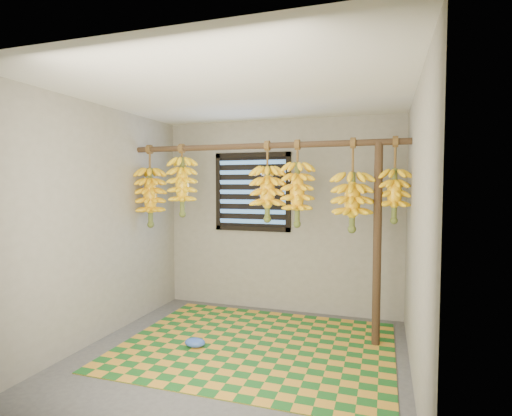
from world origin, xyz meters
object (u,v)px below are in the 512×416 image
at_px(support_post, 377,245).
at_px(woven_mat, 257,345).
at_px(banana_bunch_c, 267,194).
at_px(banana_bunch_d, 297,194).
at_px(banana_bunch_b, 182,187).
at_px(banana_bunch_a, 150,197).
at_px(banana_bunch_e, 352,202).
at_px(banana_bunch_f, 394,195).
at_px(plastic_bag, 195,343).

height_order(support_post, woven_mat, support_post).
height_order(banana_bunch_c, banana_bunch_d, same).
height_order(support_post, banana_bunch_b, banana_bunch_b).
xyz_separation_m(banana_bunch_a, banana_bunch_e, (2.31, 0.00, -0.03)).
relative_size(support_post, banana_bunch_a, 2.12).
height_order(banana_bunch_a, banana_bunch_d, same).
xyz_separation_m(support_post, banana_bunch_d, (-0.80, 0.00, 0.49)).
relative_size(banana_bunch_b, banana_bunch_d, 0.92).
distance_m(banana_bunch_b, banana_bunch_e, 1.89).
xyz_separation_m(banana_bunch_e, banana_bunch_f, (0.39, -0.00, 0.06)).
bearing_deg(woven_mat, banana_bunch_c, 90.83).
bearing_deg(banana_bunch_c, plastic_bag, -131.62).
relative_size(banana_bunch_b, banana_bunch_e, 0.88).
xyz_separation_m(woven_mat, banana_bunch_c, (-0.01, 0.39, 1.49)).
height_order(banana_bunch_a, banana_bunch_b, same).
height_order(support_post, banana_bunch_a, banana_bunch_a).
bearing_deg(plastic_bag, banana_bunch_b, 126.47).
bearing_deg(support_post, banana_bunch_a, 180.00).
distance_m(support_post, banana_bunch_d, 0.94).
bearing_deg(banana_bunch_e, plastic_bag, -156.55).
relative_size(plastic_bag, banana_bunch_b, 0.26).
xyz_separation_m(plastic_bag, banana_bunch_d, (0.87, 0.62, 1.44)).
height_order(plastic_bag, banana_bunch_d, banana_bunch_d).
bearing_deg(plastic_bag, banana_bunch_d, 35.38).
height_order(plastic_bag, banana_bunch_a, banana_bunch_a).
bearing_deg(banana_bunch_e, banana_bunch_a, 180.00).
bearing_deg(banana_bunch_d, banana_bunch_e, -0.00).
bearing_deg(banana_bunch_d, banana_bunch_b, -180.00).
bearing_deg(banana_bunch_f, plastic_bag, -161.22).
height_order(banana_bunch_c, banana_bunch_f, same).
distance_m(plastic_bag, banana_bunch_a, 1.76).
relative_size(woven_mat, banana_bunch_f, 3.14).
xyz_separation_m(plastic_bag, banana_bunch_b, (-0.46, 0.62, 1.52)).
bearing_deg(banana_bunch_e, woven_mat, -156.15).
height_order(banana_bunch_b, banana_bunch_d, same).
bearing_deg(banana_bunch_f, support_post, 180.00).
distance_m(plastic_bag, banana_bunch_d, 1.79).
bearing_deg(banana_bunch_d, plastic_bag, -144.62).
distance_m(woven_mat, banana_bunch_d, 1.57).
relative_size(plastic_bag, banana_bunch_f, 0.25).
bearing_deg(banana_bunch_f, banana_bunch_c, 180.00).
relative_size(banana_bunch_c, banana_bunch_e, 0.92).
height_order(woven_mat, banana_bunch_e, banana_bunch_e).
bearing_deg(banana_bunch_f, banana_bunch_d, 180.00).
relative_size(plastic_bag, banana_bunch_d, 0.24).
bearing_deg(banana_bunch_e, banana_bunch_d, 180.00).
relative_size(banana_bunch_a, banana_bunch_b, 1.16).
bearing_deg(support_post, banana_bunch_b, 180.00).
xyz_separation_m(plastic_bag, banana_bunch_a, (-0.88, 0.62, 1.39)).
distance_m(support_post, banana_bunch_a, 2.59).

